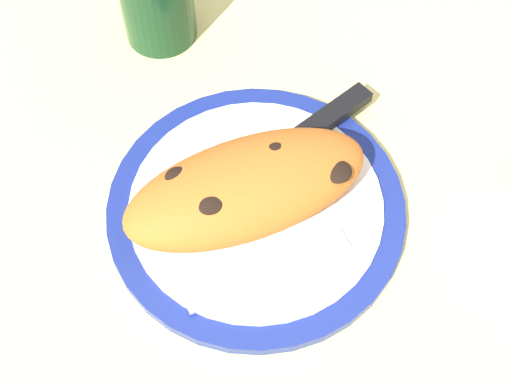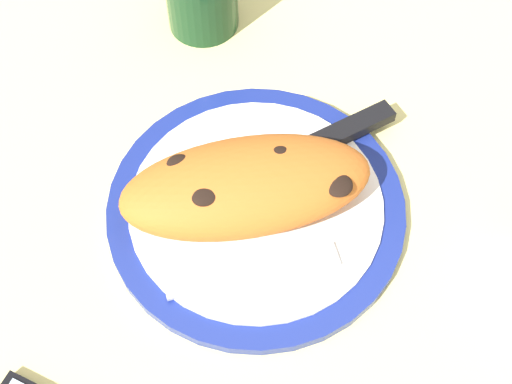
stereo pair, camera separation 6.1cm
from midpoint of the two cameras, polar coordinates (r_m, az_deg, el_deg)
name	(u,v)px [view 2 (the right image)]	position (r cm, az deg, el deg)	size (l,w,h in cm)	color
ground_plane	(256,219)	(65.81, 2.67, -2.48)	(150.00, 150.00, 3.00)	#E5D684
plate	(256,208)	(63.86, 2.75, -1.53)	(27.34, 27.34, 1.54)	navy
calzone	(246,188)	(60.42, 2.09, 0.12)	(23.45, 13.03, 6.01)	#C16023
fork	(270,270)	(59.98, 4.12, -6.66)	(15.05, 4.85, 0.40)	silver
knife	(324,142)	(66.82, 8.20, 3.87)	(20.44, 11.74, 1.20)	silver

